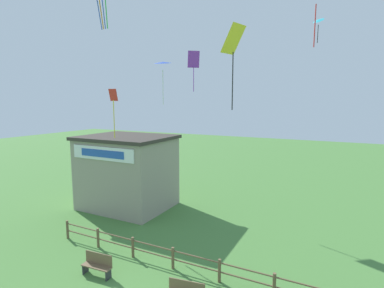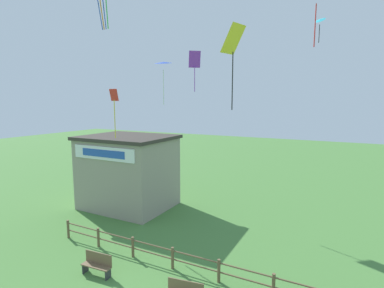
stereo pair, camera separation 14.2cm
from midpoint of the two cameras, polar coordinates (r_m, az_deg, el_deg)
wooden_fence at (r=15.16m, az=-3.95°, el=-20.60°), size 14.34×0.14×1.06m
seaside_building at (r=23.03m, az=-12.40°, el=-5.12°), size 6.46×5.21×5.40m
park_bench_by_building at (r=15.33m, az=-17.83°, el=-20.97°), size 1.49×0.51×1.03m
kite_blue_delta at (r=18.73m, az=-5.83°, el=14.96°), size 1.33×1.33×2.66m
kite_purple_streamer at (r=23.68m, az=0.13°, el=15.21°), size 0.85×0.76×3.06m
kite_yellow_diamond at (r=14.39m, az=7.56°, el=17.80°), size 0.96×1.16×3.80m
kite_cyan_delta at (r=24.10m, az=22.79°, el=20.71°), size 0.95×0.90×1.74m
kite_red_diamond at (r=19.29m, az=-14.92°, el=7.16°), size 0.56×0.28×3.04m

